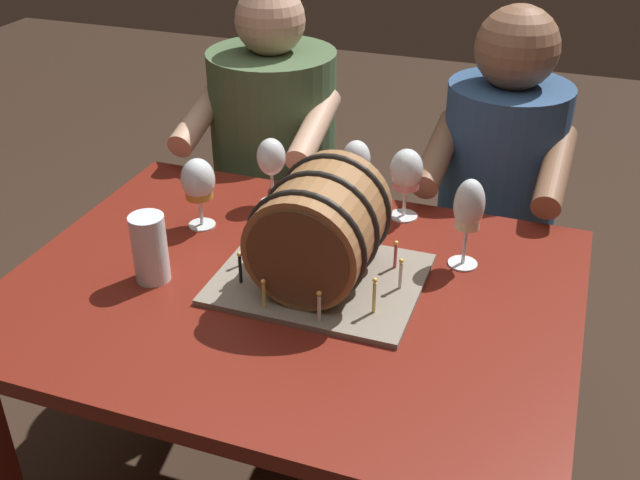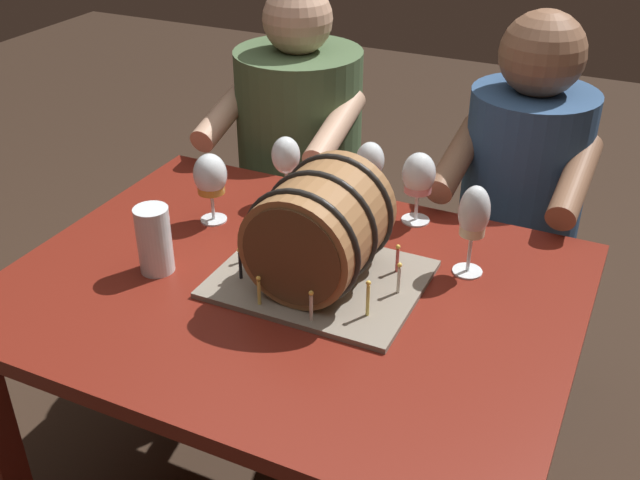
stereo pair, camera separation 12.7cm
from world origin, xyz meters
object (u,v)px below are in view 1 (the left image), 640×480
at_px(person_seated_right, 492,233).
at_px(wine_glass_empty, 271,159).
at_px(wine_glass_amber, 198,183).
at_px(person_seated_left, 275,190).
at_px(wine_glass_white, 469,209).
at_px(beer_pint, 150,251).
at_px(barrel_cake, 320,233).
at_px(wine_glass_red, 356,162).
at_px(dining_table, 292,330).
at_px(wine_glass_rose, 406,173).

bearing_deg(person_seated_right, wine_glass_empty, -143.59).
height_order(wine_glass_amber, person_seated_left, person_seated_left).
relative_size(wine_glass_white, beer_pint, 1.37).
xyz_separation_m(barrel_cake, wine_glass_empty, (-0.23, 0.29, 0.00)).
distance_m(wine_glass_red, beer_pint, 0.55).
distance_m(wine_glass_empty, beer_pint, 0.42).
distance_m(barrel_cake, beer_pint, 0.35).
distance_m(dining_table, wine_glass_amber, 0.40).
bearing_deg(person_seated_right, wine_glass_rose, -118.75).
bearing_deg(person_seated_right, dining_table, -115.30).
bearing_deg(person_seated_left, beer_pint, -86.14).
distance_m(dining_table, barrel_cake, 0.24).
bearing_deg(barrel_cake, wine_glass_amber, 159.26).
relative_size(wine_glass_red, wine_glass_empty, 1.01).
xyz_separation_m(wine_glass_white, person_seated_left, (-0.65, 0.50, -0.30)).
distance_m(beer_pint, person_seated_right, 1.02).
height_order(wine_glass_empty, person_seated_right, person_seated_right).
bearing_deg(person_seated_left, wine_glass_rose, -35.04).
height_order(barrel_cake, beer_pint, barrel_cake).
bearing_deg(person_seated_left, dining_table, -64.72).
distance_m(wine_glass_empty, person_seated_right, 0.71).
distance_m(dining_table, beer_pint, 0.34).
bearing_deg(barrel_cake, person_seated_right, 67.33).
height_order(wine_glass_empty, wine_glass_rose, wine_glass_rose).
height_order(beer_pint, person_seated_right, person_seated_right).
bearing_deg(wine_glass_red, wine_glass_white, -31.14).
height_order(dining_table, beer_pint, beer_pint).
bearing_deg(beer_pint, wine_glass_white, 24.49).
bearing_deg(barrel_cake, wine_glass_red, 95.29).
distance_m(wine_glass_red, wine_glass_white, 0.35).
height_order(wine_glass_red, person_seated_left, person_seated_left).
bearing_deg(wine_glass_red, wine_glass_rose, -6.79).
height_order(beer_pint, person_seated_left, person_seated_left).
relative_size(barrel_cake, person_seated_left, 0.36).
bearing_deg(wine_glass_white, wine_glass_red, 148.86).
xyz_separation_m(beer_pint, person_seated_right, (0.61, 0.78, -0.26)).
height_order(barrel_cake, wine_glass_empty, barrel_cake).
bearing_deg(person_seated_right, wine_glass_red, -134.15).
distance_m(dining_table, wine_glass_white, 0.45).
bearing_deg(person_seated_left, wine_glass_empty, -67.62).
distance_m(barrel_cake, person_seated_right, 0.79).
bearing_deg(beer_pint, person_seated_left, 93.86).
bearing_deg(wine_glass_amber, person_seated_left, 94.56).
xyz_separation_m(dining_table, person_seated_left, (-0.33, 0.70, -0.05)).
height_order(wine_glass_white, person_seated_right, person_seated_right).
bearing_deg(wine_glass_red, person_seated_right, 45.85).
relative_size(dining_table, beer_pint, 7.85).
bearing_deg(wine_glass_red, wine_glass_amber, -144.83).
distance_m(wine_glass_white, wine_glass_empty, 0.51).
height_order(wine_glass_red, beer_pint, wine_glass_red).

